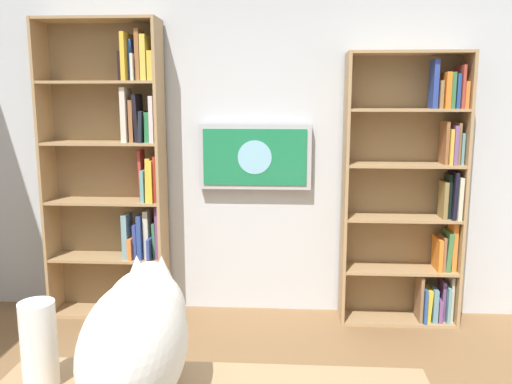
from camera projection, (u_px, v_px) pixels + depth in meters
wall_back at (253, 138)px, 3.98m from camera, size 4.52×0.06×2.70m
bookshelf_left at (416, 194)px, 3.81m from camera, size 0.85×0.28×1.96m
bookshelf_right at (120, 173)px, 3.92m from camera, size 0.89×0.28×2.20m
wall_mounted_tv at (255, 157)px, 3.92m from camera, size 0.84×0.07×0.49m
cat at (138, 335)px, 1.54m from camera, size 0.32×0.66×0.40m
paper_towel_roll at (39, 344)px, 1.64m from camera, size 0.11×0.11×0.27m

